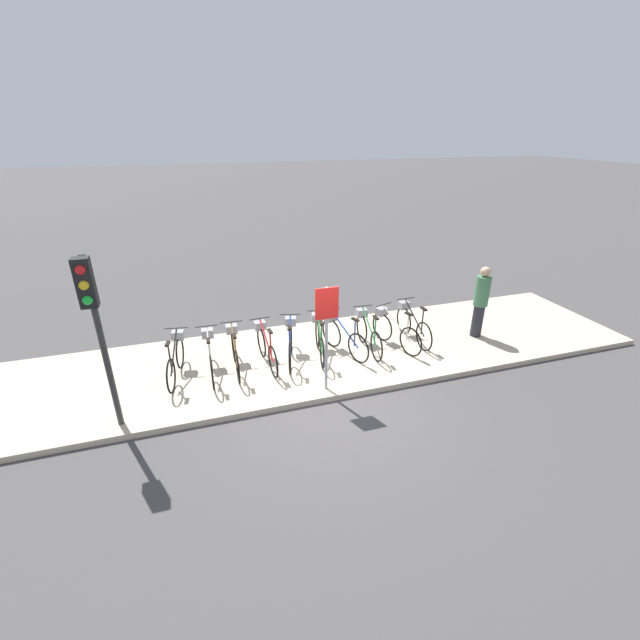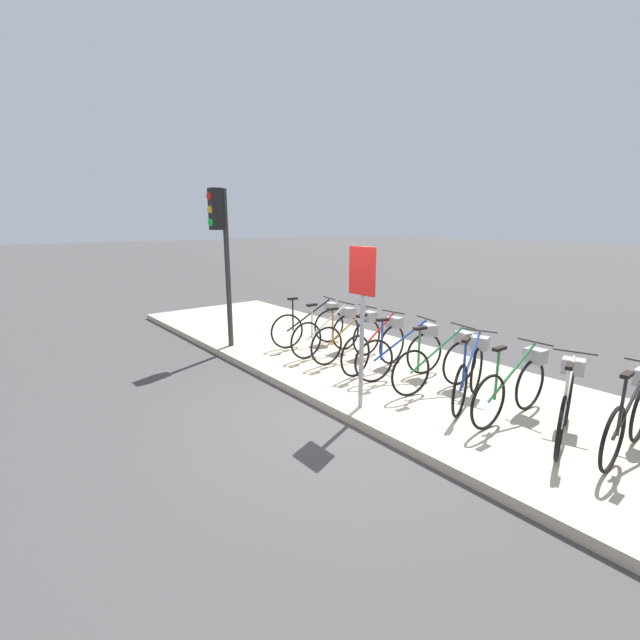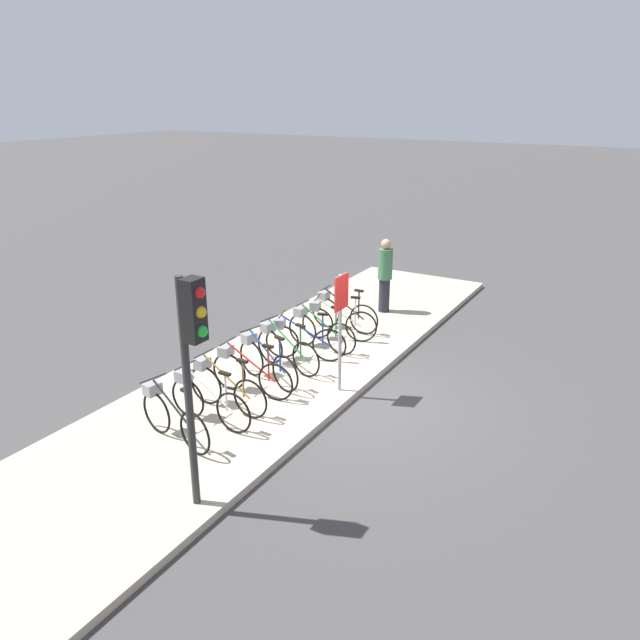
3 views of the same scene
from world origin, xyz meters
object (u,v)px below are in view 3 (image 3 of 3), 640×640
at_px(parked_bicycle_0, 171,415).
at_px(sign_post, 341,313).
at_px(parked_bicycle_3, 247,371).
at_px(parked_bicycle_8, 335,320).
at_px(parked_bicycle_9, 341,311).
at_px(traffic_light, 192,347).
at_px(parked_bicycle_5, 284,347).
at_px(parked_bicycle_6, 301,339).
at_px(parked_bicycle_1, 205,398).
at_px(pedestrian, 385,274).
at_px(parked_bicycle_4, 264,359).
at_px(parked_bicycle_7, 318,329).
at_px(parked_bicycle_2, 223,385).

bearing_deg(parked_bicycle_0, sign_post, -26.44).
relative_size(parked_bicycle_3, parked_bicycle_8, 1.04).
height_order(parked_bicycle_9, traffic_light, traffic_light).
distance_m(parked_bicycle_5, parked_bicycle_6, 0.52).
xyz_separation_m(parked_bicycle_0, parked_bicycle_1, (0.67, -0.10, 0.00)).
bearing_deg(pedestrian, parked_bicycle_6, 176.72).
bearing_deg(parked_bicycle_5, traffic_light, -160.59).
bearing_deg(parked_bicycle_3, parked_bicycle_0, 178.44).
distance_m(parked_bicycle_4, parked_bicycle_9, 2.99).
bearing_deg(parked_bicycle_6, parked_bicycle_0, 178.93).
height_order(parked_bicycle_3, parked_bicycle_7, same).
height_order(parked_bicycle_0, parked_bicycle_2, same).
bearing_deg(traffic_light, parked_bicycle_2, 32.72).
bearing_deg(parked_bicycle_8, parked_bicycle_7, 175.07).
bearing_deg(parked_bicycle_0, parked_bicycle_1, -8.47).
bearing_deg(traffic_light, parked_bicycle_6, 16.70).
bearing_deg(parked_bicycle_9, parked_bicycle_3, -178.67).
distance_m(parked_bicycle_1, parked_bicycle_8, 4.14).
relative_size(parked_bicycle_2, parked_bicycle_6, 1.05).
bearing_deg(parked_bicycle_2, parked_bicycle_0, 177.81).
bearing_deg(pedestrian, parked_bicycle_7, 176.31).
relative_size(parked_bicycle_6, parked_bicycle_7, 0.95).
distance_m(parked_bicycle_4, parked_bicycle_5, 0.66).
height_order(parked_bicycle_2, parked_bicycle_5, same).
bearing_deg(parked_bicycle_4, parked_bicycle_2, -179.13).
bearing_deg(parked_bicycle_2, parked_bicycle_6, -0.52).
bearing_deg(traffic_light, parked_bicycle_7, 14.63).
bearing_deg(parked_bicycle_1, pedestrian, -1.49).
xyz_separation_m(parked_bicycle_2, parked_bicycle_6, (2.39, -0.02, 0.00)).
relative_size(pedestrian, traffic_light, 0.58).
distance_m(pedestrian, sign_post, 4.42).
bearing_deg(pedestrian, parked_bicycle_8, 176.66).
relative_size(parked_bicycle_1, traffic_light, 0.54).
height_order(parked_bicycle_1, parked_bicycle_9, same).
height_order(parked_bicycle_2, pedestrian, pedestrian).
distance_m(parked_bicycle_6, parked_bicycle_9, 1.82).
xyz_separation_m(parked_bicycle_0, parked_bicycle_6, (3.56, -0.07, 0.00)).
bearing_deg(parked_bicycle_4, parked_bicycle_1, -177.58).
relative_size(parked_bicycle_9, pedestrian, 0.92).
relative_size(pedestrian, sign_post, 0.83).
distance_m(parked_bicycle_9, traffic_light, 6.75).
xyz_separation_m(parked_bicycle_6, pedestrian, (3.44, -0.20, 0.49)).
distance_m(parked_bicycle_2, traffic_light, 3.10).
distance_m(parked_bicycle_9, sign_post, 3.14).
bearing_deg(parked_bicycle_8, traffic_light, -167.40).
xyz_separation_m(parked_bicycle_0, parked_bicycle_2, (1.17, -0.04, 0.00)).
xyz_separation_m(parked_bicycle_2, parked_bicycle_4, (1.21, 0.02, 0.00)).
bearing_deg(parked_bicycle_4, parked_bicycle_7, -1.76).
relative_size(parked_bicycle_4, pedestrian, 0.89).
height_order(parked_bicycle_9, sign_post, sign_post).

